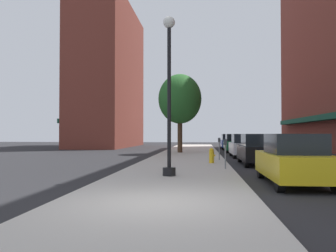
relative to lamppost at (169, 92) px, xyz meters
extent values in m
plane|color=#232326|center=(4.18, 12.96, -3.20)|extent=(90.00, 90.00, 0.00)
cube|color=#B7B2A8|center=(0.18, 13.96, -3.14)|extent=(4.80, 50.00, 0.12)
cube|color=#144C38|center=(11.83, 16.96, -0.10)|extent=(0.90, 34.00, 0.50)
cube|color=brown|center=(-10.82, 31.96, 5.89)|extent=(6.00, 18.00, 18.18)
cube|color=#144C38|center=(-14.17, 31.96, -0.10)|extent=(0.90, 15.30, 0.50)
cylinder|color=black|center=(0.00, 0.00, -2.93)|extent=(0.48, 0.48, 0.30)
cylinder|color=black|center=(0.00, 0.00, -0.18)|extent=(0.14, 0.14, 5.20)
sphere|color=silver|center=(0.00, 0.00, 2.60)|extent=(0.44, 0.44, 0.44)
cylinder|color=gold|center=(1.71, 5.85, -2.77)|extent=(0.26, 0.26, 0.62)
sphere|color=gold|center=(1.71, 5.85, -2.41)|extent=(0.24, 0.24, 0.24)
cylinder|color=gold|center=(1.85, 5.85, -2.68)|extent=(0.12, 0.10, 0.10)
cylinder|color=slate|center=(2.23, 2.72, -2.56)|extent=(0.06, 0.06, 1.05)
cube|color=#33383D|center=(2.23, 2.72, -1.90)|extent=(0.14, 0.09, 0.26)
cylinder|color=slate|center=(2.23, 8.11, -2.56)|extent=(0.06, 0.06, 1.05)
cube|color=#33383D|center=(2.23, 8.11, -1.90)|extent=(0.14, 0.09, 0.26)
cylinder|color=#422D1E|center=(-0.62, 16.42, -1.52)|extent=(0.40, 0.40, 3.12)
ellipsoid|color=#235B23|center=(-0.62, 16.42, 1.39)|extent=(3.61, 3.61, 4.15)
cylinder|color=black|center=(3.40, 0.56, -2.88)|extent=(0.22, 0.64, 0.64)
cylinder|color=black|center=(4.96, 0.56, -2.88)|extent=(0.22, 0.64, 0.64)
cylinder|color=black|center=(3.40, -2.64, -2.88)|extent=(0.22, 0.64, 0.64)
cube|color=gold|center=(4.18, -1.04, -2.56)|extent=(1.80, 4.30, 0.76)
cube|color=black|center=(4.18, -1.19, -1.86)|extent=(1.56, 2.20, 0.64)
cylinder|color=black|center=(3.40, 7.93, -2.88)|extent=(0.22, 0.64, 0.64)
cylinder|color=black|center=(4.96, 7.93, -2.88)|extent=(0.22, 0.64, 0.64)
cylinder|color=black|center=(3.40, 4.73, -2.88)|extent=(0.22, 0.64, 0.64)
cylinder|color=black|center=(4.96, 4.73, -2.88)|extent=(0.22, 0.64, 0.64)
cube|color=black|center=(4.18, 6.33, -2.56)|extent=(1.80, 4.30, 0.76)
cube|color=black|center=(4.18, 6.18, -1.86)|extent=(1.56, 2.20, 0.64)
cylinder|color=black|center=(3.40, 14.22, -2.88)|extent=(0.22, 0.64, 0.64)
cylinder|color=black|center=(4.96, 14.22, -2.88)|extent=(0.22, 0.64, 0.64)
cylinder|color=black|center=(3.40, 11.02, -2.88)|extent=(0.22, 0.64, 0.64)
cylinder|color=black|center=(4.96, 11.02, -2.88)|extent=(0.22, 0.64, 0.64)
cube|color=silver|center=(4.18, 12.62, -2.56)|extent=(1.80, 4.30, 0.76)
cube|color=black|center=(4.18, 12.47, -1.86)|extent=(1.56, 2.20, 0.64)
cylinder|color=black|center=(3.40, 21.06, -2.88)|extent=(0.22, 0.64, 0.64)
cylinder|color=black|center=(4.96, 21.06, -2.88)|extent=(0.22, 0.64, 0.64)
cylinder|color=black|center=(3.40, 17.86, -2.88)|extent=(0.22, 0.64, 0.64)
cylinder|color=black|center=(4.96, 17.86, -2.88)|extent=(0.22, 0.64, 0.64)
cube|color=#196638|center=(4.18, 19.46, -2.56)|extent=(1.80, 4.30, 0.76)
cube|color=black|center=(4.18, 19.31, -1.86)|extent=(1.56, 2.20, 0.64)
cylinder|color=black|center=(3.40, 27.27, -2.88)|extent=(0.22, 0.64, 0.64)
cylinder|color=black|center=(4.96, 27.27, -2.88)|extent=(0.22, 0.64, 0.64)
cylinder|color=black|center=(3.40, 24.07, -2.88)|extent=(0.22, 0.64, 0.64)
cylinder|color=black|center=(4.96, 24.07, -2.88)|extent=(0.22, 0.64, 0.64)
cube|color=#1E389E|center=(4.18, 25.67, -2.56)|extent=(1.80, 4.30, 0.76)
cube|color=black|center=(4.18, 25.52, -1.86)|extent=(1.56, 2.20, 0.64)
camera|label=1|loc=(1.20, -12.89, -1.55)|focal=37.62mm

